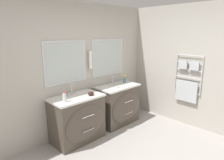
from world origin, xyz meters
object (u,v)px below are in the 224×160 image
at_px(toiletry_bottle, 64,97).
at_px(flower_vase, 124,79).
at_px(amenity_bowl, 91,94).
at_px(vanity_right, 118,104).
at_px(vanity_left, 78,119).

distance_m(toiletry_bottle, flower_vase, 1.73).
bearing_deg(flower_vase, amenity_bowl, -169.68).
bearing_deg(toiletry_bottle, vanity_right, 2.34).
relative_size(vanity_right, flower_vase, 4.79).
height_order(toiletry_bottle, amenity_bowl, toiletry_bottle).
bearing_deg(vanity_right, flower_vase, 19.89).
distance_m(vanity_left, vanity_right, 1.09).
bearing_deg(amenity_bowl, vanity_right, 6.53).
height_order(vanity_left, flower_vase, flower_vase).
height_order(vanity_left, toiletry_bottle, toiletry_bottle).
bearing_deg(toiletry_bottle, flower_vase, 5.77).
bearing_deg(vanity_right, vanity_left, 180.00).
bearing_deg(toiletry_bottle, amenity_bowl, -4.34).
distance_m(vanity_right, flower_vase, 0.62).
xyz_separation_m(toiletry_bottle, flower_vase, (1.72, 0.17, 0.01)).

